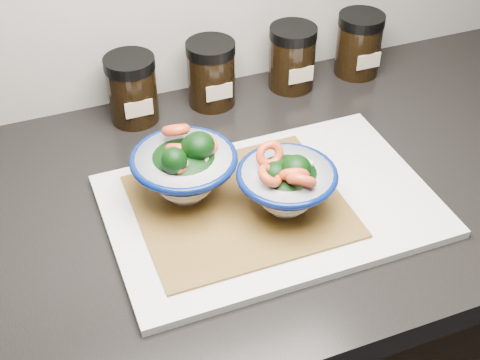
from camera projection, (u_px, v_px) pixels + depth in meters
name	position (u px, v px, depth m)	size (l,w,h in m)	color
cabinet	(314.00, 355.00, 1.31)	(3.43, 0.58, 0.86)	black
countertop	(335.00, 178.00, 1.02)	(3.50, 0.60, 0.04)	black
cutting_board	(270.00, 206.00, 0.93)	(0.45, 0.30, 0.01)	silver
bamboo_mat	(240.00, 206.00, 0.92)	(0.28, 0.24, 0.00)	olive
bowl_left	(185.00, 168.00, 0.91)	(0.15, 0.15, 0.11)	white
bowl_right	(286.00, 184.00, 0.89)	(0.14, 0.14, 0.10)	white
spice_jar_a	(132.00, 89.00, 1.08)	(0.08, 0.08, 0.11)	black
spice_jar_b	(211.00, 73.00, 1.11)	(0.08, 0.08, 0.11)	black
spice_jar_c	(292.00, 57.00, 1.15)	(0.08, 0.08, 0.11)	black
spice_jar_d	(359.00, 44.00, 1.19)	(0.08, 0.08, 0.11)	black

